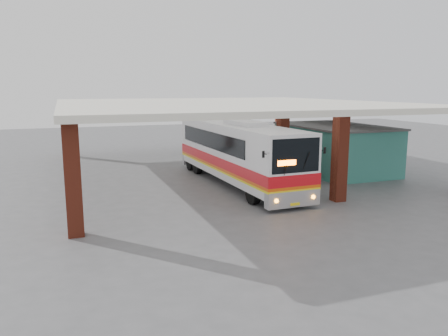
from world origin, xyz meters
The scene contains 8 objects.
ground centered at (0.00, 0.00, 0.00)m, with size 90.00×90.00×0.00m, color #515154.
brick_columns centered at (1.43, 5.00, 2.17)m, with size 20.10×21.60×4.35m.
canopy_roof centered at (0.50, 6.50, 4.50)m, with size 21.00×23.00×0.30m, color silver.
shop_building centered at (7.49, 4.00, 1.56)m, with size 5.20×8.20×3.11m.
coach_bus centered at (-0.27, 2.39, 1.88)m, with size 3.21×13.11×3.79m.
motorcycle centered at (4.70, 1.75, 0.53)m, with size 0.71×2.03×1.07m, color black.
pedestrian centered at (0.28, -1.37, 0.86)m, with size 0.63×0.41×1.72m, color red.
red_chair centered at (5.10, 5.48, 0.40)m, with size 0.49×0.49×0.87m.
Camera 1 is at (-9.72, -20.94, 5.59)m, focal length 35.00 mm.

